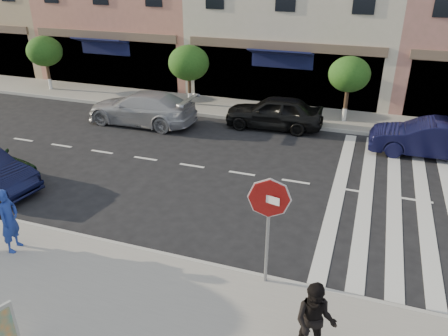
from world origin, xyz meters
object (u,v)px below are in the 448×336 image
photographer (9,220)px  car_far_mid (274,112)px  stop_sign (269,210)px  walker (315,322)px  car_far_right (429,138)px  car_far_left (141,108)px

photographer → car_far_mid: size_ratio=0.40×
stop_sign → walker: 2.55m
photographer → stop_sign: bearing=-93.5°
stop_sign → car_far_right: bearing=79.9°
photographer → car_far_mid: (4.26, 11.70, -0.28)m
walker → car_far_mid: bearing=106.6°
stop_sign → car_far_mid: (-2.36, 10.77, -1.39)m
stop_sign → walker: bearing=-39.0°
photographer → car_far_mid: photographer is taller
photographer → car_far_right: bearing=-57.0°
photographer → walker: photographer is taller
car_far_mid → walker: bearing=13.1°
stop_sign → photographer: bearing=-158.7°
stop_sign → walker: stop_sign is taller
car_far_mid → car_far_right: size_ratio=0.99×
car_far_left → car_far_mid: bearing=104.2°
car_far_mid → car_far_right: (6.54, -1.08, -0.02)m
car_far_left → car_far_right: bearing=92.3°
walker → car_far_left: (-9.83, 11.07, -0.23)m
photographer → car_far_right: (10.80, 10.63, -0.30)m
walker → car_far_left: size_ratio=0.32×
car_far_mid → car_far_right: car_far_mid is taller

